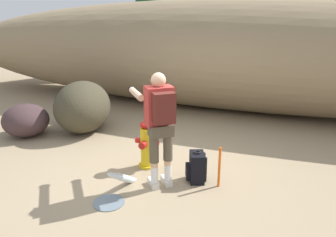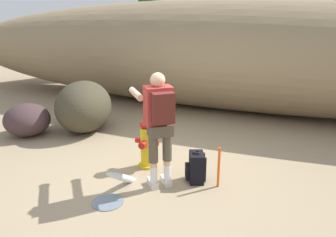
{
  "view_description": "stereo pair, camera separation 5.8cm",
  "coord_description": "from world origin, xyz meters",
  "px_view_note": "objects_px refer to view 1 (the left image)",
  "views": [
    {
      "loc": [
        1.94,
        -4.08,
        2.33
      ],
      "look_at": [
        0.07,
        0.45,
        0.75
      ],
      "focal_mm": 34.33,
      "sensor_mm": 36.0,
      "label": 1
    },
    {
      "loc": [
        1.99,
        -4.05,
        2.33
      ],
      "look_at": [
        0.07,
        0.45,
        0.75
      ],
      "focal_mm": 34.33,
      "sensor_mm": 36.0,
      "label": 2
    }
  ],
  "objects_px": {
    "fire_hydrant": "(147,145)",
    "survey_stake": "(219,167)",
    "utility_worker": "(159,117)",
    "boulder_mid": "(83,107)",
    "boulder_large": "(26,120)",
    "spare_backpack": "(196,167)"
  },
  "relations": [
    {
      "from": "utility_worker",
      "to": "boulder_mid",
      "type": "relative_size",
      "value": 1.14
    },
    {
      "from": "utility_worker",
      "to": "boulder_large",
      "type": "bearing_deg",
      "value": 34.37
    },
    {
      "from": "fire_hydrant",
      "to": "spare_backpack",
      "type": "bearing_deg",
      "value": -10.02
    },
    {
      "from": "boulder_large",
      "to": "survey_stake",
      "type": "distance_m",
      "value": 4.11
    },
    {
      "from": "fire_hydrant",
      "to": "survey_stake",
      "type": "distance_m",
      "value": 1.23
    },
    {
      "from": "fire_hydrant",
      "to": "survey_stake",
      "type": "relative_size",
      "value": 1.35
    },
    {
      "from": "fire_hydrant",
      "to": "utility_worker",
      "type": "distance_m",
      "value": 0.9
    },
    {
      "from": "boulder_mid",
      "to": "survey_stake",
      "type": "distance_m",
      "value": 3.39
    },
    {
      "from": "utility_worker",
      "to": "boulder_mid",
      "type": "distance_m",
      "value": 2.83
    },
    {
      "from": "spare_backpack",
      "to": "survey_stake",
      "type": "relative_size",
      "value": 0.78
    },
    {
      "from": "utility_worker",
      "to": "spare_backpack",
      "type": "bearing_deg",
      "value": -97.6
    },
    {
      "from": "utility_worker",
      "to": "boulder_mid",
      "type": "bearing_deg",
      "value": 16.48
    },
    {
      "from": "utility_worker",
      "to": "boulder_large",
      "type": "xyz_separation_m",
      "value": [
        -3.28,
        0.79,
        -0.7
      ]
    },
    {
      "from": "utility_worker",
      "to": "boulder_mid",
      "type": "height_order",
      "value": "utility_worker"
    },
    {
      "from": "fire_hydrant",
      "to": "boulder_mid",
      "type": "bearing_deg",
      "value": 153.07
    },
    {
      "from": "boulder_large",
      "to": "survey_stake",
      "type": "height_order",
      "value": "boulder_large"
    },
    {
      "from": "boulder_mid",
      "to": "survey_stake",
      "type": "relative_size",
      "value": 2.37
    },
    {
      "from": "utility_worker",
      "to": "spare_backpack",
      "type": "xyz_separation_m",
      "value": [
        0.45,
        0.31,
        -0.81
      ]
    },
    {
      "from": "survey_stake",
      "to": "fire_hydrant",
      "type": "bearing_deg",
      "value": 171.36
    },
    {
      "from": "boulder_large",
      "to": "survey_stake",
      "type": "relative_size",
      "value": 1.55
    },
    {
      "from": "spare_backpack",
      "to": "boulder_mid",
      "type": "height_order",
      "value": "boulder_mid"
    },
    {
      "from": "utility_worker",
      "to": "boulder_large",
      "type": "height_order",
      "value": "utility_worker"
    }
  ]
}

